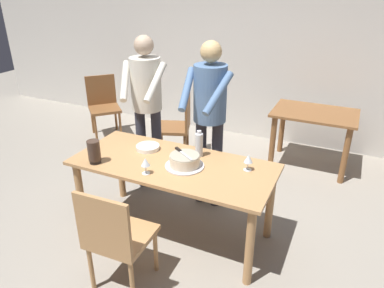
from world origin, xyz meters
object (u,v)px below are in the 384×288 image
Objects in this scene: main_dining_table at (173,174)px; hurricane_lamp at (94,152)px; background_table at (313,124)px; background_chair_0 at (103,104)px; person_standing_beside at (146,98)px; background_chair_2 at (178,124)px; wine_glass_near at (248,159)px; person_cutting_cake at (209,109)px; cake_on_platter at (185,161)px; chair_near_side at (116,236)px; cake_knife at (180,151)px; water_bottle at (199,145)px; plate_stack at (148,147)px; wine_glass_far at (145,162)px.

main_dining_table is 0.72m from hurricane_lamp.
background_chair_0 is (-3.03, -0.25, -0.09)m from background_table.
person_standing_beside is 0.99m from background_chair_2.
person_standing_beside reaches higher than wine_glass_near.
person_cutting_cake is 0.73m from person_standing_beside.
hurricane_lamp reaches higher than background_chair_2.
chair_near_side is at bearing -104.85° from cake_on_platter.
cake_knife is at bearing 23.61° from main_dining_table.
chair_near_side is at bearing -110.75° from background_table.
main_dining_table is 12.43× the size of wine_glass_near.
hurricane_lamp reaches higher than cake_knife.
hurricane_lamp is (-0.68, -0.31, -0.01)m from cake_knife.
hurricane_lamp is at bearing -88.64° from person_standing_beside.
person_cutting_cake is (0.09, 0.60, 0.43)m from main_dining_table.
background_chair_2 is (-0.78, 0.83, -0.58)m from person_cutting_cake.
hurricane_lamp is (-0.77, -0.50, -0.01)m from water_bottle.
cake_knife is 0.14× the size of person_cutting_cake.
chair_near_side is at bearing -97.01° from person_cutting_cake.
background_chair_0 is at bearing 138.57° from plate_stack.
cake_knife is 2.74m from background_chair_0.
hurricane_lamp is (-1.25, -0.44, 0.00)m from wine_glass_near.
water_bottle is at bearing -114.86° from background_table.
main_dining_table is at bearing 66.01° from wine_glass_far.
background_table is at bearing 54.77° from hurricane_lamp.
hurricane_lamp reaches higher than main_dining_table.
cake_knife is at bearing -114.78° from water_bottle.
cake_knife is 1.07× the size of plate_stack.
cake_knife is 0.62m from person_cutting_cake.
person_cutting_cake is (0.71, 0.89, 0.22)m from hurricane_lamp.
cake_on_platter is 0.10m from cake_knife.
person_cutting_cake reaches higher than hurricane_lamp.
water_bottle reaches higher than main_dining_table.
main_dining_table is 0.79m from chair_near_side.
plate_stack reaches higher than main_dining_table.
background_chair_0 reaches higher than cake_knife.
wine_glass_near is 0.58× the size of water_bottle.
wine_glass_near is at bearing 13.81° from main_dining_table.
background_chair_2 is (-0.69, 1.43, -0.15)m from main_dining_table.
background_chair_2 is at bearing 133.12° from person_cutting_cake.
cake_on_platter is at bearing -161.74° from wine_glass_near.
cake_knife is at bearing 79.95° from chair_near_side.
chair_near_side is (-0.20, -0.76, -0.31)m from cake_on_platter.
hurricane_lamp is 0.12× the size of person_cutting_cake.
cake_on_platter is 1.36× the size of water_bottle.
background_table is (0.88, 1.91, -0.29)m from cake_knife.
wine_glass_far is at bearing -59.48° from person_standing_beside.
person_cutting_cake is (-0.06, 0.38, 0.21)m from water_bottle.
wine_glass_near is 0.16× the size of background_chair_0.
cake_knife is (-0.06, 0.04, 0.06)m from cake_on_platter.
person_standing_beside reaches higher than background_chair_2.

